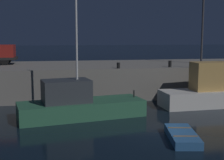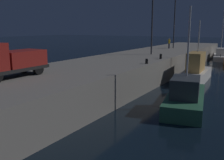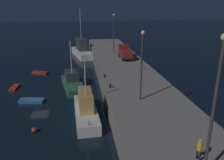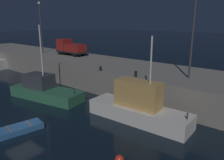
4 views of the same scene
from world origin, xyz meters
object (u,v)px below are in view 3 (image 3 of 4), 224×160
Objects in this scene: dinghy_red_small at (14,88)px; mooring_buoy_near at (34,130)px; rowboat_white_mid at (40,73)px; bollard_west at (110,86)px; fishing_boat_blue at (72,82)px; lamp_post_east at (142,61)px; utility_truck at (125,52)px; fishing_trawler_green at (86,109)px; lamp_post_central at (215,100)px; dinghy_orange_near at (32,101)px; fishing_trawler_red at (82,50)px; dockworker at (199,148)px; bollard_central at (105,76)px; lamp_post_west at (114,31)px.

dinghy_red_small is 15.51m from mooring_buoy_near.
rowboat_white_mid is 21.37m from bollard_west.
mooring_buoy_near is at bearing -16.03° from fishing_boat_blue.
fishing_boat_blue is at bearing -148.10° from bollard_west.
lamp_post_east reaches higher than utility_truck.
fishing_trawler_green is 21.12m from utility_truck.
dinghy_orange_near is at bearing -143.50° from lamp_post_central.
bollard_west is (16.45, -5.25, -0.97)m from utility_truck.
lamp_post_central is at bearing 24.62° from rowboat_white_mid.
fishing_trawler_red reaches higher than rowboat_white_mid.
dockworker is 15.86m from bollard_west.
lamp_post_east is at bearing 52.39° from dinghy_red_small.
mooring_buoy_near is (2.50, -5.71, -0.91)m from fishing_trawler_green.
dinghy_orange_near is 2.03× the size of dockworker.
rowboat_white_mid is 17.55m from utility_truck.
rowboat_white_mid is at bearing 160.67° from dinghy_red_small.
fishing_boat_blue is at bearing 35.83° from rowboat_white_mid.
rowboat_white_mid is at bearing -30.34° from fishing_trawler_red.
fishing_boat_blue is at bearing -127.09° from bollard_central.
dinghy_orange_near is at bearing -82.54° from bollard_central.
lamp_post_central reaches higher than dockworker.
utility_truck is (-7.14, 19.98, 3.86)m from dinghy_red_small.
fishing_trawler_green is 8.08m from bollard_central.
bollard_west is (22.24, -3.84, -4.63)m from lamp_post_west.
fishing_boat_blue is 1.04× the size of lamp_post_west.
utility_truck is at bearing 173.55° from lamp_post_east.
bollard_west is (-2.62, 3.36, 1.86)m from fishing_trawler_green.
fishing_trawler_green is 15.87× the size of bollard_west.
fishing_trawler_green is at bearing 43.61° from dinghy_red_small.
dinghy_red_small is at bearing -55.18° from lamp_post_west.
fishing_trawler_red is at bearing -171.24° from dockworker.
dockworker is at bearing 30.68° from fishing_trawler_green.
fishing_trawler_green is (10.97, 1.84, 0.28)m from fishing_boat_blue.
rowboat_white_mid is at bearing -93.69° from utility_truck.
rowboat_white_mid is 17.62m from bollard_central.
dinghy_orange_near is 25.88m from lamp_post_central.
bollard_central reaches higher than dinghy_red_small.
lamp_post_central reaches higher than bollard_west.
bollard_west is at bearing -9.80° from lamp_post_west.
bollard_west is (-15.29, -4.15, -0.72)m from dockworker.
dockworker is (-1.34, 0.33, -4.22)m from lamp_post_central.
rowboat_white_mid is 22.85m from mooring_buoy_near.
dinghy_red_small is at bearing -142.49° from dockworker.
lamp_post_central reaches higher than mooring_buoy_near.
lamp_post_west reaches higher than utility_truck.
lamp_post_central is at bearing 10.83° from bollard_central.
dinghy_orange_near is 14.38m from rowboat_white_mid.
fishing_trawler_red is at bearing -171.85° from lamp_post_central.
fishing_trawler_red is 3.64× the size of rowboat_white_mid.
lamp_post_west is (-24.86, 7.21, 6.49)m from fishing_trawler_green.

